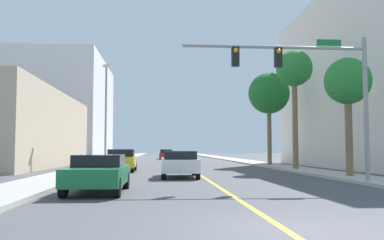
% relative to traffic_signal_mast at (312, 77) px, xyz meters
% --- Properties ---
extents(ground, '(192.00, 192.00, 0.00)m').
position_rel_traffic_signal_mast_xyz_m(ground, '(-4.24, 32.12, -4.68)').
color(ground, '#47474C').
extents(sidewalk_left, '(2.55, 168.00, 0.15)m').
position_rel_traffic_signal_mast_xyz_m(sidewalk_left, '(-11.74, 32.12, -4.60)').
color(sidewalk_left, '#9E9B93').
rests_on(sidewalk_left, ground).
extents(sidewalk_right, '(2.55, 168.00, 0.15)m').
position_rel_traffic_signal_mast_xyz_m(sidewalk_right, '(3.26, 32.12, -4.60)').
color(sidewalk_right, '#B2ADA3').
rests_on(sidewalk_right, ground).
extents(lane_marking_center, '(0.16, 144.00, 0.01)m').
position_rel_traffic_signal_mast_xyz_m(lane_marking_center, '(-4.24, 32.12, -4.68)').
color(lane_marking_center, yellow).
rests_on(lane_marking_center, ground).
extents(building_left_far, '(13.80, 23.63, 14.97)m').
position_rel_traffic_signal_mast_xyz_m(building_left_far, '(-21.97, 48.90, 2.80)').
color(building_left_far, silver).
rests_on(building_left_far, ground).
extents(traffic_signal_mast, '(8.16, 0.36, 6.33)m').
position_rel_traffic_signal_mast_xyz_m(traffic_signal_mast, '(0.00, 0.00, 0.00)').
color(traffic_signal_mast, gray).
rests_on(traffic_signal_mast, sidewalk_right).
extents(street_lamp, '(0.56, 0.28, 8.23)m').
position_rel_traffic_signal_mast_xyz_m(street_lamp, '(-10.97, 16.89, 0.01)').
color(street_lamp, gray).
rests_on(street_lamp, sidewalk_left).
extents(palm_near, '(2.46, 2.46, 6.21)m').
position_rel_traffic_signal_mast_xyz_m(palm_near, '(3.28, 3.70, 0.33)').
color(palm_near, brown).
rests_on(palm_near, sidewalk_right).
extents(palm_mid, '(2.58, 2.58, 8.42)m').
position_rel_traffic_signal_mast_xyz_m(palm_mid, '(2.94, 11.45, 2.39)').
color(palm_mid, brown).
rests_on(palm_mid, sidewalk_right).
extents(palm_far, '(3.67, 3.67, 8.18)m').
position_rel_traffic_signal_mast_xyz_m(palm_far, '(3.12, 19.20, 1.75)').
color(palm_far, brown).
rests_on(palm_far, sidewalk_right).
extents(car_yellow, '(1.91, 3.90, 1.51)m').
position_rel_traffic_signal_mast_xyz_m(car_yellow, '(-9.19, 11.28, -3.90)').
color(car_yellow, gold).
rests_on(car_yellow, ground).
extents(car_red, '(1.95, 3.85, 1.44)m').
position_rel_traffic_signal_mast_xyz_m(car_red, '(-5.62, 44.74, -3.94)').
color(car_red, red).
rests_on(car_red, ground).
extents(car_green, '(1.96, 4.22, 1.33)m').
position_rel_traffic_signal_mast_xyz_m(car_green, '(-8.79, -2.58, -3.98)').
color(car_green, '#196638').
rests_on(car_green, ground).
extents(car_white, '(2.03, 4.60, 1.42)m').
position_rel_traffic_signal_mast_xyz_m(car_white, '(-5.52, 5.23, -3.93)').
color(car_white, white).
rests_on(car_white, ground).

